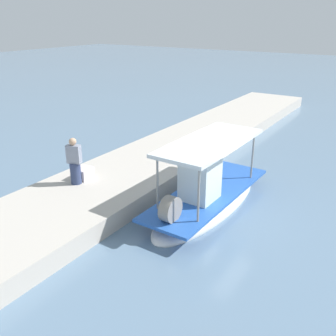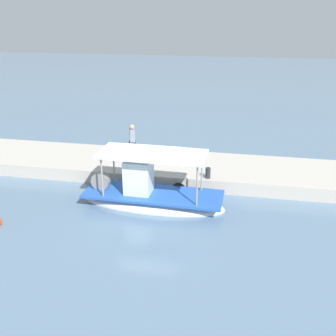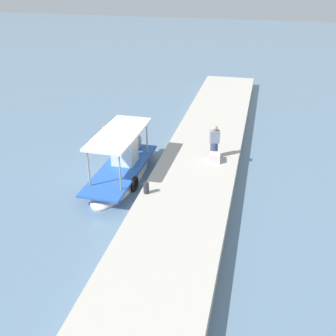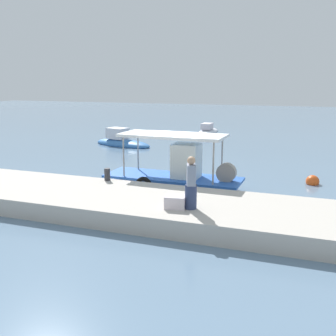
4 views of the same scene
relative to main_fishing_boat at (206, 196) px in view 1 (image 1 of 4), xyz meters
The scene contains 6 objects.
ground_plane 0.49m from the main_fishing_boat, 102.97° to the left, with size 120.00×120.00×0.00m, color slate.
dock_quay 3.51m from the main_fishing_boat, 90.87° to the right, with size 36.00×3.86×0.63m, color beige.
main_fishing_boat is the anchor object (origin of this frame).
fisherman_near_bollard 4.72m from the main_fishing_boat, 64.86° to the right, with size 0.48×0.54×1.69m.
mooring_bollard 2.98m from the main_fishing_boat, 140.53° to the right, with size 0.24×0.24×0.50m, color #2D2D33.
cargo_crate 4.56m from the main_fishing_boat, 70.88° to the right, with size 0.65×0.52×0.40m, color silver.
Camera 1 is at (10.68, 5.08, 6.19)m, focal length 40.82 mm.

